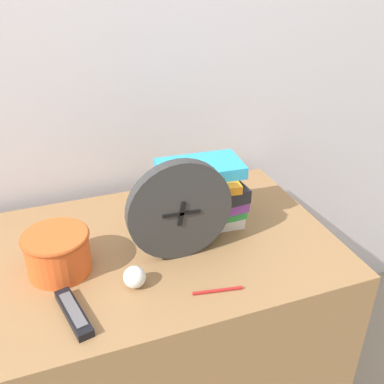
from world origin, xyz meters
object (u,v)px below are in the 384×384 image
at_px(tv_remote, 74,313).
at_px(desk_clock, 180,211).
at_px(crumpled_paper_ball, 135,277).
at_px(pen, 218,290).
at_px(basket, 57,251).
at_px(book_stack, 204,195).

bearing_deg(tv_remote, desk_clock, 24.04).
bearing_deg(tv_remote, crumpled_paper_ball, 18.87).
distance_m(desk_clock, pen, 0.22).
bearing_deg(desk_clock, pen, -77.65).
distance_m(tv_remote, pen, 0.34).
relative_size(desk_clock, crumpled_paper_ball, 5.04).
height_order(desk_clock, basket, desk_clock).
height_order(crumpled_paper_ball, pen, crumpled_paper_ball).
bearing_deg(desk_clock, book_stack, 46.06).
distance_m(desk_clock, tv_remote, 0.35).
height_order(tv_remote, crumpled_paper_ball, crumpled_paper_ball).
distance_m(basket, tv_remote, 0.19).
relative_size(desk_clock, basket, 1.65).
distance_m(book_stack, tv_remote, 0.49).
distance_m(desk_clock, crumpled_paper_ball, 0.20).
bearing_deg(crumpled_paper_ball, desk_clock, 29.11).
distance_m(book_stack, pen, 0.31).
bearing_deg(pen, crumpled_paper_ball, 153.89).
bearing_deg(book_stack, pen, -104.67).
height_order(desk_clock, crumpled_paper_ball, desk_clock).
bearing_deg(pen, basket, 148.42).
xyz_separation_m(desk_clock, book_stack, (0.11, 0.12, -0.04)).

